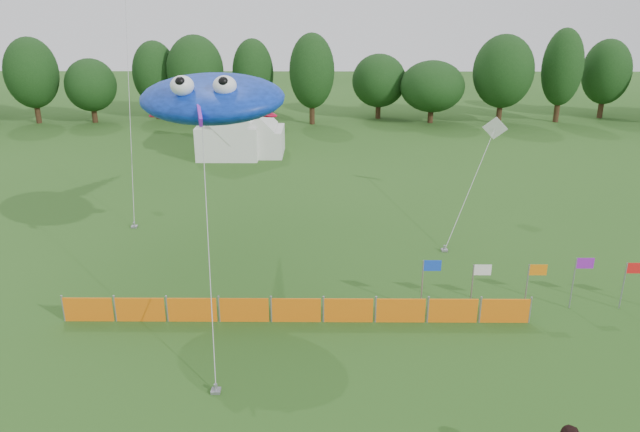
{
  "coord_description": "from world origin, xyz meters",
  "views": [
    {
      "loc": [
        0.13,
        -12.84,
        12.3
      ],
      "look_at": [
        0.0,
        6.0,
        5.2
      ],
      "focal_mm": 35.0,
      "sensor_mm": 36.0,
      "label": 1
    }
  ],
  "objects_px": {
    "tent_right": "(253,133)",
    "barrier_fence": "(296,310)",
    "stingray_kite": "(214,96)",
    "tent_left": "(229,129)"
  },
  "relations": [
    {
      "from": "tent_right",
      "to": "barrier_fence",
      "type": "relative_size",
      "value": 0.26
    },
    {
      "from": "barrier_fence",
      "to": "stingray_kite",
      "type": "distance_m",
      "value": 9.07
    },
    {
      "from": "tent_left",
      "to": "barrier_fence",
      "type": "xyz_separation_m",
      "value": [
        6.01,
        -24.64,
        -1.53
      ]
    },
    {
      "from": "stingray_kite",
      "to": "tent_left",
      "type": "bearing_deg",
      "value": 97.29
    },
    {
      "from": "tent_right",
      "to": "stingray_kite",
      "type": "distance_m",
      "value": 22.09
    },
    {
      "from": "tent_right",
      "to": "stingray_kite",
      "type": "xyz_separation_m",
      "value": [
        0.95,
        -21.13,
        6.36
      ]
    },
    {
      "from": "stingray_kite",
      "to": "tent_right",
      "type": "bearing_deg",
      "value": 92.56
    },
    {
      "from": "tent_right",
      "to": "barrier_fence",
      "type": "xyz_separation_m",
      "value": [
        4.3,
        -24.98,
        -1.15
      ]
    },
    {
      "from": "tent_right",
      "to": "barrier_fence",
      "type": "distance_m",
      "value": 25.37
    },
    {
      "from": "tent_right",
      "to": "stingray_kite",
      "type": "relative_size",
      "value": 0.28
    }
  ]
}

